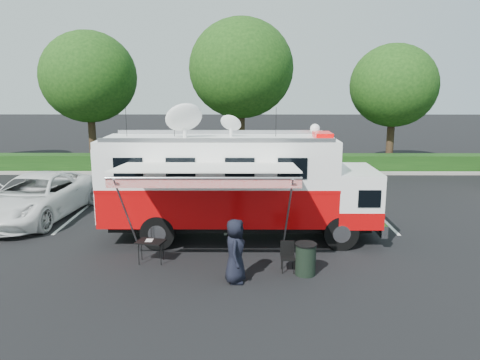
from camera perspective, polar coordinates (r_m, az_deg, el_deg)
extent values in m
plane|color=black|center=(16.00, -0.01, -7.04)|extent=(120.00, 120.00, 0.00)
cube|color=#9E998E|center=(26.92, 8.67, 0.83)|extent=(60.00, 0.35, 0.15)
cube|color=black|center=(27.71, 8.43, 2.05)|extent=(60.00, 1.20, 1.00)
cylinder|color=black|center=(29.71, -17.58, 5.60)|extent=(0.44, 0.44, 4.40)
ellipsoid|color=#14380F|center=(29.56, -17.98, 11.87)|extent=(5.63, 5.63, 5.35)
cylinder|color=black|center=(28.27, 0.14, 6.26)|extent=(0.44, 0.44, 4.80)
ellipsoid|color=#14380F|center=(28.14, 0.14, 13.48)|extent=(6.14, 6.14, 5.84)
cylinder|color=black|center=(29.68, 17.87, 5.18)|extent=(0.44, 0.44, 4.00)
ellipsoid|color=#14380F|center=(29.51, 18.24, 10.89)|extent=(5.12, 5.12, 4.86)
cube|color=silver|center=(19.98, -18.99, -3.81)|extent=(0.12, 5.50, 0.01)
cube|color=silver|center=(18.87, -1.48, -4.06)|extent=(0.12, 5.50, 0.01)
cube|color=silver|center=(19.62, 16.36, -3.92)|extent=(0.12, 5.50, 0.01)
cube|color=black|center=(15.83, -0.01, -5.17)|extent=(8.55, 1.39, 0.30)
cylinder|color=black|center=(15.11, 12.19, -6.30)|extent=(1.09, 0.32, 1.09)
cylinder|color=black|center=(17.16, 10.72, -4.03)|extent=(1.09, 0.32, 1.09)
cylinder|color=black|center=(15.03, -9.99, -6.31)|extent=(1.09, 0.32, 1.09)
cylinder|color=black|center=(17.09, -8.71, -4.02)|extent=(1.09, 0.32, 1.09)
cube|color=silver|center=(16.43, 16.02, -4.83)|extent=(0.20, 2.48, 0.40)
cube|color=white|center=(16.00, 13.65, -1.65)|extent=(1.39, 2.48, 1.69)
cube|color=#C10709|center=(16.15, 13.54, -3.70)|extent=(1.41, 2.50, 0.55)
cube|color=black|center=(16.10, 15.94, -0.60)|extent=(0.12, 2.18, 0.70)
cube|color=#C10709|center=(15.65, -2.56, -2.56)|extent=(7.55, 2.48, 1.19)
cube|color=#C10709|center=(15.51, -2.58, -0.42)|extent=(7.57, 2.50, 0.10)
cube|color=white|center=(15.37, -2.61, 2.29)|extent=(7.55, 2.48, 1.39)
cube|color=white|center=(15.26, -2.63, 5.01)|extent=(7.55, 2.48, 0.08)
cube|color=#CC0505|center=(15.44, 10.04, 5.45)|extent=(0.55, 0.94, 0.16)
sphere|color=white|center=(16.39, 9.13, 6.20)|extent=(0.34, 0.34, 0.34)
ellipsoid|color=white|center=(15.14, -6.86, 7.57)|extent=(1.19, 1.19, 0.36)
ellipsoid|color=white|center=(15.39, -1.12, 6.98)|extent=(0.70, 0.70, 0.20)
cylinder|color=black|center=(16.05, -13.70, 6.85)|extent=(0.02, 0.02, 0.99)
cylinder|color=black|center=(15.75, -8.04, 6.98)|extent=(0.02, 0.02, 0.99)
cylinder|color=black|center=(15.62, 4.41, 7.02)|extent=(0.02, 0.02, 0.99)
cube|color=white|center=(12.94, -4.04, 1.56)|extent=(4.97, 2.38, 0.21)
cube|color=red|center=(11.83, -4.44, -0.32)|extent=(4.97, 0.04, 0.28)
cylinder|color=#B2B2B7|center=(11.79, -4.46, 0.23)|extent=(4.97, 0.07, 0.07)
cylinder|color=#B2B2B7|center=(13.56, -13.45, -4.63)|extent=(0.05, 2.57, 2.87)
cylinder|color=#B2B2B7|center=(13.24, 5.76, -4.76)|extent=(0.05, 2.57, 2.87)
imported|color=white|center=(19.87, -23.43, -4.25)|extent=(3.49, 6.36, 1.69)
imported|color=black|center=(12.69, -0.57, -12.29)|extent=(0.61, 0.88, 1.73)
cube|color=black|center=(13.95, -10.84, -7.38)|extent=(0.89, 0.73, 0.04)
cylinder|color=black|center=(13.94, -12.26, -8.86)|extent=(0.02, 0.02, 0.64)
cylinder|color=black|center=(14.31, -11.91, -8.29)|extent=(0.02, 0.02, 0.64)
cylinder|color=black|center=(13.82, -9.63, -8.95)|extent=(0.02, 0.02, 0.64)
cylinder|color=black|center=(14.19, -9.35, -8.37)|extent=(0.02, 0.02, 0.64)
cube|color=silver|center=(14.00, -11.01, -7.23)|extent=(0.20, 0.27, 0.01)
cube|color=black|center=(13.23, 5.85, -9.45)|extent=(0.42, 0.42, 0.04)
cube|color=black|center=(13.34, 5.79, -8.25)|extent=(0.40, 0.06, 0.44)
cylinder|color=black|center=(13.15, 5.20, -10.51)|extent=(0.02, 0.02, 0.40)
cylinder|color=black|center=(13.44, 5.09, -9.99)|extent=(0.02, 0.02, 0.40)
cylinder|color=black|center=(13.18, 6.60, -10.49)|extent=(0.02, 0.02, 0.40)
cylinder|color=black|center=(13.47, 6.45, -9.97)|extent=(0.02, 0.02, 0.40)
cylinder|color=black|center=(13.09, 8.00, -9.60)|extent=(0.56, 0.56, 0.85)
cylinder|color=black|center=(12.94, 8.06, -7.75)|extent=(0.60, 0.60, 0.04)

